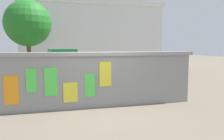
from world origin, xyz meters
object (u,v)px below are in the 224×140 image
motorcycle (148,83)px  bicycle_near (43,90)px  person_walking (116,73)px  tree_roadside (28,24)px  auto_rickshaw_truck (82,67)px

motorcycle → bicycle_near: (-4.16, -0.05, -0.10)m
person_walking → tree_roadside: size_ratio=0.32×
bicycle_near → auto_rickshaw_truck: bearing=59.2°
auto_rickshaw_truck → tree_roadside: tree_roadside is taller
person_walking → tree_roadside: bearing=114.4°
person_walking → motorcycle: bearing=19.8°
motorcycle → person_walking: person_walking is taller
person_walking → tree_roadside: 9.76m
motorcycle → tree_roadside: tree_roadside is taller
person_walking → bicycle_near: bearing=169.5°
auto_rickshaw_truck → bicycle_near: 3.56m
bicycle_near → person_walking: (2.65, -0.49, 0.62)m
motorcycle → person_walking: size_ratio=1.17×
bicycle_near → tree_roadside: tree_roadside is taller
auto_rickshaw_truck → bicycle_near: size_ratio=2.21×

